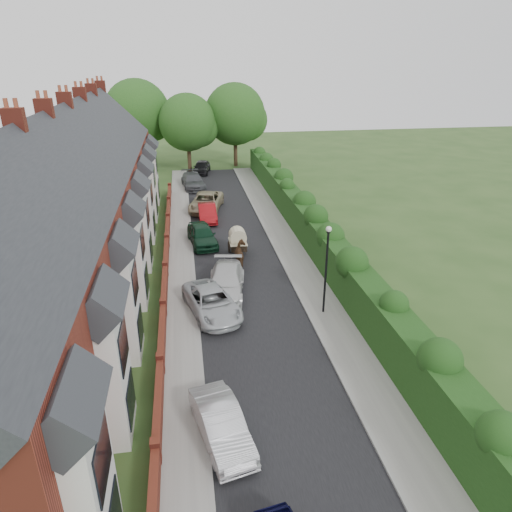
{
  "coord_description": "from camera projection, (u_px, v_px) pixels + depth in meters",
  "views": [
    {
      "loc": [
        -3.78,
        -17.15,
        13.14
      ],
      "look_at": [
        0.17,
        7.5,
        2.2
      ],
      "focal_mm": 32.0,
      "sensor_mm": 36.0,
      "label": 1
    }
  ],
  "objects": [
    {
      "name": "horse",
      "position": [
        242.0,
        255.0,
        30.69
      ],
      "size": [
        1.04,
        2.07,
        1.71
      ],
      "primitive_type": "imported",
      "rotation": [
        0.0,
        0.0,
        3.2
      ],
      "color": "#492E1A",
      "rests_on": "ground"
    },
    {
      "name": "car_silver_b",
      "position": [
        212.0,
        302.0,
        25.16
      ],
      "size": [
        3.47,
        5.49,
        1.41
      ],
      "primitive_type": "imported",
      "rotation": [
        0.0,
        0.0,
        0.24
      ],
      "color": "silver",
      "rests_on": "ground"
    },
    {
      "name": "car_black",
      "position": [
        202.0,
        167.0,
        55.61
      ],
      "size": [
        2.61,
        4.74,
        1.53
      ],
      "primitive_type": "imported",
      "rotation": [
        0.0,
        0.0,
        -0.19
      ],
      "color": "black",
      "rests_on": "ground"
    },
    {
      "name": "car_green",
      "position": [
        202.0,
        235.0,
        34.42
      ],
      "size": [
        2.45,
        4.81,
        1.57
      ],
      "primitive_type": "imported",
      "rotation": [
        0.0,
        0.0,
        0.13
      ],
      "color": "black",
      "rests_on": "ground"
    },
    {
      "name": "car_red",
      "position": [
        207.0,
        213.0,
        39.61
      ],
      "size": [
        1.55,
        4.29,
        1.41
      ],
      "primitive_type": "imported",
      "rotation": [
        0.0,
        0.0,
        0.01
      ],
      "color": "maroon",
      "rests_on": "ground"
    },
    {
      "name": "tree_far_right",
      "position": [
        238.0,
        116.0,
        57.34
      ],
      "size": [
        7.98,
        7.6,
        10.31
      ],
      "color": "#332316",
      "rests_on": "ground"
    },
    {
      "name": "car_beige",
      "position": [
        206.0,
        202.0,
        42.26
      ],
      "size": [
        3.84,
        6.06,
        1.56
      ],
      "primitive_type": "imported",
      "rotation": [
        0.0,
        0.0,
        -0.24
      ],
      "color": "tan",
      "rests_on": "ground"
    },
    {
      "name": "garden_wall_row",
      "position": [
        166.0,
        271.0,
        29.41
      ],
      "size": [
        0.35,
        40.35,
        1.1
      ],
      "color": "maroon",
      "rests_on": "ground"
    },
    {
      "name": "car_grey",
      "position": [
        193.0,
        181.0,
        49.37
      ],
      "size": [
        2.76,
        5.6,
        1.56
      ],
      "primitive_type": "imported",
      "rotation": [
        0.0,
        0.0,
        0.11
      ],
      "color": "#4C4E52",
      "rests_on": "ground"
    },
    {
      "name": "hedge",
      "position": [
        323.0,
        239.0,
        31.41
      ],
      "size": [
        2.1,
        58.0,
        2.85
      ],
      "color": "#193B13",
      "rests_on": "ground"
    },
    {
      "name": "car_silver_a",
      "position": [
        221.0,
        424.0,
        16.82
      ],
      "size": [
        2.38,
        4.42,
        1.38
      ],
      "primitive_type": "imported",
      "rotation": [
        0.0,
        0.0,
        0.23
      ],
      "color": "silver",
      "rests_on": "ground"
    },
    {
      "name": "lamppost",
      "position": [
        327.0,
        259.0,
        24.11
      ],
      "size": [
        0.32,
        0.32,
        5.16
      ],
      "color": "black",
      "rests_on": "ground"
    },
    {
      "name": "road",
      "position": [
        238.0,
        266.0,
        31.2
      ],
      "size": [
        6.0,
        58.0,
        0.02
      ],
      "primitive_type": "cube",
      "color": "black",
      "rests_on": "ground"
    },
    {
      "name": "car_white",
      "position": [
        226.0,
        282.0,
        27.28
      ],
      "size": [
        2.93,
        5.48,
        1.51
      ],
      "primitive_type": "imported",
      "rotation": [
        0.0,
        0.0,
        -0.16
      ],
      "color": "silver",
      "rests_on": "ground"
    },
    {
      "name": "pavement_house_side",
      "position": [
        181.0,
        269.0,
        30.62
      ],
      "size": [
        1.7,
        58.0,
        0.12
      ],
      "primitive_type": "cube",
      "color": "gray",
      "rests_on": "ground"
    },
    {
      "name": "pavement_hedge_side",
      "position": [
        297.0,
        261.0,
        31.77
      ],
      "size": [
        2.2,
        58.0,
        0.12
      ],
      "primitive_type": "cube",
      "color": "gray",
      "rests_on": "ground"
    },
    {
      "name": "terrace_row",
      "position": [
        66.0,
        216.0,
        26.99
      ],
      "size": [
        9.05,
        40.5,
        11.5
      ],
      "color": "maroon",
      "rests_on": "ground"
    },
    {
      "name": "tree_far_left",
      "position": [
        190.0,
        124.0,
        54.89
      ],
      "size": [
        7.14,
        6.8,
        9.29
      ],
      "color": "#332316",
      "rests_on": "ground"
    },
    {
      "name": "ground",
      "position": [
        278.0,
        363.0,
        21.33
      ],
      "size": [
        140.0,
        140.0,
        0.0
      ],
      "primitive_type": "plane",
      "color": "#2D4C1E",
      "rests_on": "ground"
    },
    {
      "name": "horse_cart",
      "position": [
        238.0,
        240.0,
        32.54
      ],
      "size": [
        1.27,
        2.8,
        2.02
      ],
      "color": "black",
      "rests_on": "ground"
    },
    {
      "name": "kerb_hedge_side",
      "position": [
        282.0,
        262.0,
        31.62
      ],
      "size": [
        0.18,
        58.0,
        0.13
      ],
      "primitive_type": "cube",
      "color": "gray",
      "rests_on": "ground"
    },
    {
      "name": "tree_far_back",
      "position": [
        141.0,
        114.0,
        56.38
      ],
      "size": [
        8.4,
        8.0,
        10.82
      ],
      "color": "#332316",
      "rests_on": "ground"
    },
    {
      "name": "kerb_house_side",
      "position": [
        193.0,
        268.0,
        30.74
      ],
      "size": [
        0.18,
        58.0,
        0.13
      ],
      "primitive_type": "cube",
      "color": "gray",
      "rests_on": "ground"
    }
  ]
}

